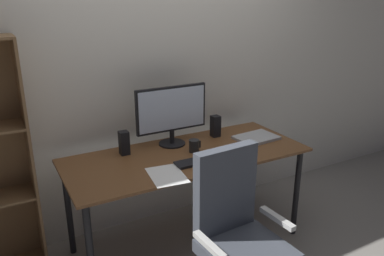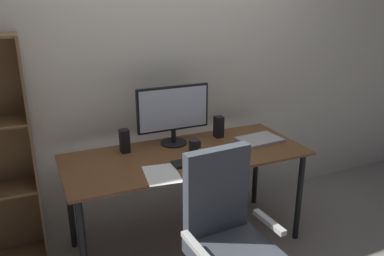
% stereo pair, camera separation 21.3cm
% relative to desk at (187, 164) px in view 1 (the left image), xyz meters
% --- Properties ---
extents(ground_plane, '(12.00, 12.00, 0.00)m').
position_rel_desk_xyz_m(ground_plane, '(0.00, 0.00, -0.66)').
color(ground_plane, gray).
extents(back_wall, '(6.40, 0.10, 2.60)m').
position_rel_desk_xyz_m(back_wall, '(0.00, 0.53, 0.64)').
color(back_wall, silver).
rests_on(back_wall, ground).
extents(desk, '(1.72, 0.72, 0.74)m').
position_rel_desk_xyz_m(desk, '(0.00, 0.00, 0.00)').
color(desk, brown).
rests_on(desk, ground).
extents(monitor, '(0.56, 0.20, 0.45)m').
position_rel_desk_xyz_m(monitor, '(-0.01, 0.22, 0.33)').
color(monitor, black).
rests_on(monitor, desk).
extents(keyboard, '(0.29, 0.12, 0.02)m').
position_rel_desk_xyz_m(keyboard, '(-0.02, -0.17, 0.09)').
color(keyboard, black).
rests_on(keyboard, desk).
extents(mouse, '(0.07, 0.10, 0.03)m').
position_rel_desk_xyz_m(mouse, '(0.23, -0.18, 0.09)').
color(mouse, black).
rests_on(mouse, desk).
extents(coffee_mug, '(0.09, 0.07, 0.09)m').
position_rel_desk_xyz_m(coffee_mug, '(0.06, 0.01, 0.12)').
color(coffee_mug, black).
rests_on(coffee_mug, desk).
extents(laptop, '(0.34, 0.25, 0.02)m').
position_rel_desk_xyz_m(laptop, '(0.62, 0.00, 0.09)').
color(laptop, '#B7BABC').
rests_on(laptop, desk).
extents(speaker_left, '(0.06, 0.07, 0.17)m').
position_rel_desk_xyz_m(speaker_left, '(-0.39, 0.21, 0.16)').
color(speaker_left, black).
rests_on(speaker_left, desk).
extents(speaker_right, '(0.06, 0.07, 0.17)m').
position_rel_desk_xyz_m(speaker_right, '(0.37, 0.21, 0.16)').
color(speaker_right, black).
rests_on(speaker_right, desk).
extents(paper_sheet, '(0.25, 0.32, 0.00)m').
position_rel_desk_xyz_m(paper_sheet, '(-0.27, -0.25, 0.08)').
color(paper_sheet, white).
rests_on(paper_sheet, desk).
extents(office_chair, '(0.54, 0.54, 1.01)m').
position_rel_desk_xyz_m(office_chair, '(-0.06, -0.73, -0.20)').
color(office_chair, silver).
rests_on(office_chair, ground).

